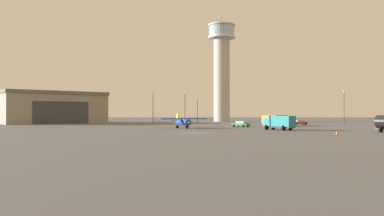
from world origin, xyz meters
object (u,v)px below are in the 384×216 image
car_red (300,122)px  traffic_cone_near_left (337,133)px  truck_box_orange (275,120)px  light_post_east (153,104)px  light_post_north (344,105)px  airplane_blue (183,121)px  car_green (241,124)px  light_post_centre (197,108)px  light_post_west (185,106)px  control_tower (222,66)px  truck_box_teal (280,122)px

car_red → traffic_cone_near_left: car_red is taller
truck_box_orange → traffic_cone_near_left: (2.14, -38.24, -1.28)m
light_post_east → light_post_north: (56.23, -7.54, -0.32)m
airplane_blue → light_post_north: 52.65m
airplane_blue → traffic_cone_near_left: size_ratio=14.67×
truck_box_orange → car_green: truck_box_orange is taller
traffic_cone_near_left → light_post_centre: bearing=110.0°
truck_box_orange → light_post_west: size_ratio=0.78×
control_tower → light_post_east: 37.90m
light_post_east → light_post_north: 56.73m
airplane_blue → car_green: (13.68, 7.86, -0.75)m
airplane_blue → truck_box_orange: 26.47m
control_tower → light_post_west: size_ratio=4.56×
truck_box_orange → light_post_north: (22.34, 13.34, 4.06)m
control_tower → traffic_cone_near_left: size_ratio=56.89×
light_post_north → light_post_east: bearing=172.4°
light_post_centre → car_green: bearing=-69.0°
truck_box_teal → car_green: truck_box_teal is taller
car_red → light_post_west: (-31.91, -0.20, 4.58)m
airplane_blue → light_post_west: size_ratio=1.18×
control_tower → light_post_west: control_tower is taller
car_red → car_green: (-17.66, -14.68, 0.00)m
light_post_west → truck_box_orange: bearing=-20.9°
airplane_blue → truck_box_teal: (19.58, -8.42, 0.09)m
car_red → light_post_centre: bearing=-37.3°
control_tower → truck_box_orange: control_tower is taller
car_green → light_post_north: size_ratio=0.46×
airplane_blue → truck_box_teal: 21.31m
truck_box_teal → airplane_blue: bearing=26.4°
truck_box_teal → car_green: (-5.90, 16.28, -0.84)m
car_red → light_post_centre: size_ratio=0.56×
light_post_east → light_post_north: bearing=-7.6°
control_tower → light_post_east: control_tower is taller
car_red → control_tower: bearing=-74.3°
light_post_east → truck_box_teal: bearing=-54.3°
airplane_blue → light_post_west: (-0.57, 22.34, 3.82)m
airplane_blue → light_post_centre: 36.50m
truck_box_teal → traffic_cone_near_left: 17.28m
airplane_blue → light_post_north: light_post_north is taller
light_post_west → light_post_centre: 14.30m
control_tower → car_red: control_tower is taller
airplane_blue → truck_box_teal: bearing=43.4°
control_tower → light_post_centre: size_ratio=5.05×
traffic_cone_near_left → car_green: bearing=109.0°
truck_box_teal → light_post_centre: 47.83m
control_tower → car_green: control_tower is taller
truck_box_orange → light_post_west: light_post_west is taller
airplane_blue → car_red: (31.34, 22.54, -0.75)m
airplane_blue → traffic_cone_near_left: airplane_blue is taller
car_red → light_post_north: (13.79, 4.24, 4.95)m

